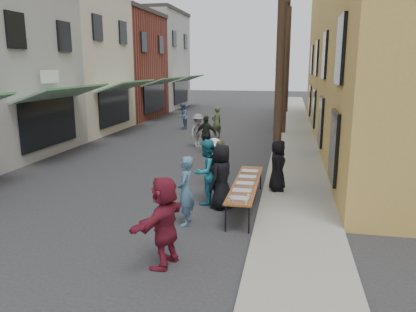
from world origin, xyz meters
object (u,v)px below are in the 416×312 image
at_px(serving_table, 246,184).
at_px(utility_pole_far, 288,61).
at_px(utility_pole_mid, 286,58).
at_px(guest_front_c, 206,172).
at_px(server, 278,165).
at_px(utility_pole_near, 281,50).
at_px(catering_tray_sausage, 239,199).
at_px(guest_front_a, 222,177).

bearing_deg(serving_table, utility_pole_far, 88.22).
height_order(utility_pole_mid, serving_table, utility_pole_mid).
height_order(utility_pole_far, guest_front_c, utility_pole_far).
xyz_separation_m(utility_pole_far, serving_table, (-0.80, -25.63, -3.79)).
relative_size(utility_pole_mid, server, 5.45).
bearing_deg(utility_pole_far, utility_pole_near, -90.00).
xyz_separation_m(utility_pole_mid, utility_pole_far, (0.00, 12.00, 0.00)).
bearing_deg(catering_tray_sausage, serving_table, 90.00).
bearing_deg(utility_pole_mid, server, -89.76).
bearing_deg(utility_pole_far, server, -89.88).
bearing_deg(serving_table, catering_tray_sausage, -90.00).
relative_size(utility_pole_mid, serving_table, 2.25).
bearing_deg(guest_front_c, utility_pole_mid, -159.21).
bearing_deg(utility_pole_near, utility_pole_mid, 90.00).
bearing_deg(utility_pole_near, utility_pole_far, 90.00).
height_order(utility_pole_near, guest_front_a, utility_pole_near).
bearing_deg(utility_pole_far, guest_front_c, -94.46).
height_order(catering_tray_sausage, guest_front_c, guest_front_c).
xyz_separation_m(guest_front_a, guest_front_c, (-0.51, 0.31, 0.03)).
distance_m(utility_pole_near, utility_pole_mid, 12.00).
distance_m(utility_pole_far, guest_front_a, 26.09).
relative_size(utility_pole_far, guest_front_c, 4.63).
bearing_deg(guest_front_c, utility_pole_far, -155.28).
bearing_deg(serving_table, utility_pole_mid, 86.66).
bearing_deg(utility_pole_far, utility_pole_mid, -90.00).
height_order(utility_pole_near, guest_front_c, utility_pole_near).
xyz_separation_m(utility_pole_mid, serving_table, (-0.80, -13.63, -3.79)).
relative_size(serving_table, guest_front_a, 2.12).
relative_size(utility_pole_mid, catering_tray_sausage, 18.00).
height_order(utility_pole_mid, utility_pole_far, same).
relative_size(utility_pole_near, catering_tray_sausage, 18.00).
xyz_separation_m(utility_pole_near, guest_front_c, (-1.99, -1.50, -3.53)).
bearing_deg(guest_front_a, catering_tray_sausage, 46.83).
bearing_deg(guest_front_a, serving_table, 126.46).
bearing_deg(guest_front_c, serving_table, 112.81).
xyz_separation_m(utility_pole_near, guest_front_a, (-1.48, -1.81, -3.56)).
bearing_deg(utility_pole_near, serving_table, -116.02).
distance_m(utility_pole_far, server, 24.32).
bearing_deg(guest_front_c, utility_pole_near, 156.10).
bearing_deg(serving_table, server, 61.78).
distance_m(utility_pole_near, serving_table, 4.20).
xyz_separation_m(utility_pole_near, utility_pole_far, (0.00, 24.00, 0.00)).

